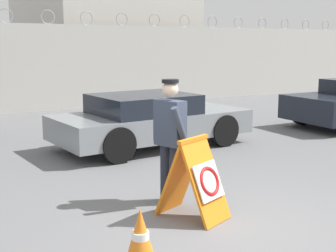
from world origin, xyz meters
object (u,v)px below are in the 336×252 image
object	(u,v)px
barricade_sign	(196,178)
parked_car_rear_sedan	(150,120)
security_guard	(170,135)
traffic_cone_mid	(140,241)

from	to	relation	value
barricade_sign	parked_car_rear_sedan	distance (m)	4.31
barricade_sign	security_guard	xyz separation A→B (m)	(0.03, 0.68, 0.45)
parked_car_rear_sedan	security_guard	bearing A→B (deg)	-117.65
traffic_cone_mid	parked_car_rear_sedan	bearing A→B (deg)	59.44
barricade_sign	security_guard	world-z (taller)	security_guard
traffic_cone_mid	parked_car_rear_sedan	distance (m)	5.73
barricade_sign	parked_car_rear_sedan	world-z (taller)	parked_car_rear_sedan
security_guard	parked_car_rear_sedan	bearing A→B (deg)	138.42
barricade_sign	traffic_cone_mid	distance (m)	1.63
barricade_sign	security_guard	distance (m)	0.82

